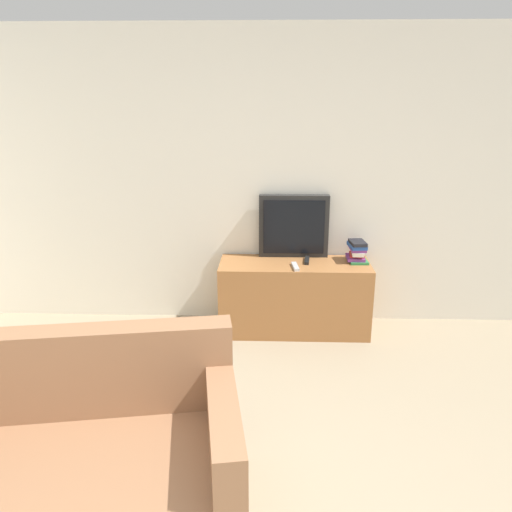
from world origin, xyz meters
name	(u,v)px	position (x,y,z in m)	size (l,w,h in m)	color
wall_back	(271,181)	(0.00, 3.03, 1.30)	(9.00, 0.06, 2.60)	silver
tv_stand	(294,297)	(0.22, 2.74, 0.32)	(1.31, 0.49, 0.63)	#9E6638
television	(294,226)	(0.21, 2.94, 0.91)	(0.62, 0.09, 0.56)	black
couch	(29,476)	(-1.12, 0.51, 0.30)	(2.10, 1.18, 0.90)	#8C6042
book_stack	(357,251)	(0.76, 2.80, 0.72)	(0.18, 0.23, 0.19)	#2D753D
remote_on_stand	(307,260)	(0.32, 2.78, 0.65)	(0.06, 0.20, 0.02)	black
remote_secondary	(295,267)	(0.22, 2.61, 0.65)	(0.06, 0.19, 0.02)	#B7B7B7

